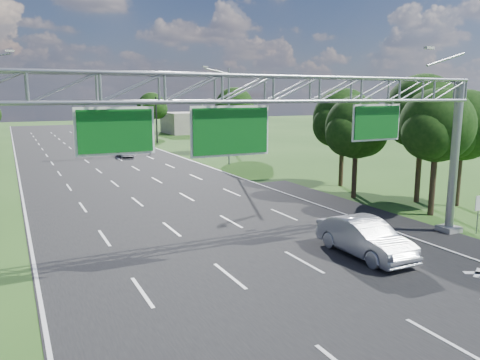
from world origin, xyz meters
TOP-DOWN VIEW (x-y plane):
  - ground at (0.00, 30.00)m, footprint 220.00×220.00m
  - road at (0.00, 30.00)m, footprint 18.00×180.00m
  - road_flare at (10.20, 14.00)m, footprint 3.00×30.00m
  - sign_gantry at (0.33, 12.00)m, footprint 23.50×1.00m
  - regulatory_sign at (12.40, 10.98)m, footprint 0.60×0.08m
  - traffic_signal at (7.48, 65.00)m, footprint 12.21×0.24m
  - streetlight_r_mid at (11.30, 40.00)m, footprint 2.97×0.22m
  - tree_cluster_right at (14.80, 19.19)m, footprint 9.91×14.60m
  - tree_verge_rd at (16.08, 48.04)m, footprint 5.76×4.80m
  - tree_verge_re at (14.08, 78.04)m, footprint 5.76×4.80m
  - building_right at (24.00, 82.00)m, footprint 12.00×9.00m
  - silver_sedan at (4.81, 11.03)m, footprint 1.83×5.19m
  - car_queue_a at (-0.10, 57.25)m, footprint 1.91×4.25m
  - car_queue_b at (0.96, 59.70)m, footprint 2.78×5.03m
  - car_queue_d at (3.11, 51.43)m, footprint 1.69×4.24m
  - box_truck at (4.30, 71.96)m, footprint 2.66×8.32m

SIDE VIEW (x-z plane):
  - ground at x=0.00m, z-range 0.00..0.00m
  - road at x=0.00m, z-range -0.01..0.01m
  - road_flare at x=10.20m, z-range -0.01..0.01m
  - car_queue_a at x=-0.10m, z-range 0.00..1.21m
  - car_queue_b at x=0.96m, z-range 0.00..1.33m
  - car_queue_d at x=3.11m, z-range 0.00..1.37m
  - silver_sedan at x=4.81m, z-range 0.00..1.71m
  - box_truck at x=4.30m, z-range -0.06..3.05m
  - regulatory_sign at x=12.40m, z-range 0.46..2.56m
  - building_right at x=24.00m, z-range 0.00..4.00m
  - traffic_signal at x=7.48m, z-range 1.67..8.67m
  - tree_verge_re at x=14.08m, z-range 1.28..9.12m
  - tree_cluster_right at x=14.80m, z-range 0.97..9.65m
  - streetlight_r_mid at x=11.30m, z-range 0.50..10.66m
  - tree_verge_rd at x=16.08m, z-range 1.49..9.77m
  - sign_gantry at x=0.33m, z-range 2.11..11.67m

